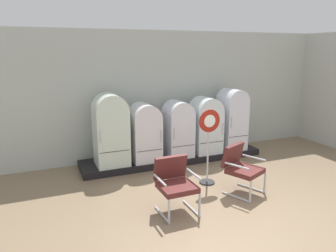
% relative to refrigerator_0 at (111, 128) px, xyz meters
% --- Properties ---
extents(ground, '(12.00, 10.00, 0.05)m').
position_rel_refrigerator_0_xyz_m(ground, '(1.56, -2.94, -1.03)').
color(ground, '#856D52').
extents(back_wall, '(11.76, 0.12, 3.17)m').
position_rel_refrigerator_0_xyz_m(back_wall, '(1.56, 0.72, 0.59)').
color(back_wall, beige).
rests_on(back_wall, ground).
extents(side_wall_right, '(0.16, 2.20, 3.17)m').
position_rel_refrigerator_0_xyz_m(side_wall_right, '(6.22, -0.46, 0.56)').
color(side_wall_right, beige).
rests_on(side_wall_right, ground).
extents(display_plinth, '(4.55, 0.95, 0.15)m').
position_rel_refrigerator_0_xyz_m(display_plinth, '(1.56, 0.09, -0.93)').
color(display_plinth, black).
rests_on(display_plinth, ground).
extents(refrigerator_0, '(0.72, 0.72, 1.62)m').
position_rel_refrigerator_0_xyz_m(refrigerator_0, '(0.00, 0.00, 0.00)').
color(refrigerator_0, silver).
rests_on(refrigerator_0, display_plinth).
extents(refrigerator_1, '(0.66, 0.72, 1.35)m').
position_rel_refrigerator_0_xyz_m(refrigerator_1, '(0.79, -0.00, -0.15)').
color(refrigerator_1, white).
rests_on(refrigerator_1, display_plinth).
extents(refrigerator_2, '(0.63, 0.67, 1.36)m').
position_rel_refrigerator_0_xyz_m(refrigerator_2, '(1.64, -0.02, -0.14)').
color(refrigerator_2, white).
rests_on(refrigerator_2, display_plinth).
extents(refrigerator_3, '(0.69, 0.68, 1.41)m').
position_rel_refrigerator_0_xyz_m(refrigerator_3, '(2.40, -0.02, -0.12)').
color(refrigerator_3, white).
rests_on(refrigerator_3, display_plinth).
extents(refrigerator_4, '(0.60, 0.70, 1.58)m').
position_rel_refrigerator_0_xyz_m(refrigerator_4, '(3.19, -0.01, -0.01)').
color(refrigerator_4, white).
rests_on(refrigerator_4, display_plinth).
extents(armchair_left, '(0.67, 0.68, 0.94)m').
position_rel_refrigerator_0_xyz_m(armchair_left, '(0.57, -2.28, -0.47)').
color(armchair_left, silver).
rests_on(armchair_left, ground).
extents(armchair_right, '(0.82, 0.85, 0.94)m').
position_rel_refrigerator_0_xyz_m(armchair_right, '(2.03, -2.10, -0.47)').
color(armchair_right, silver).
rests_on(armchair_right, ground).
extents(sign_stand, '(0.46, 0.32, 1.56)m').
position_rel_refrigerator_0_xyz_m(sign_stand, '(1.66, -1.47, -0.24)').
color(sign_stand, '#2D2D30').
rests_on(sign_stand, ground).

